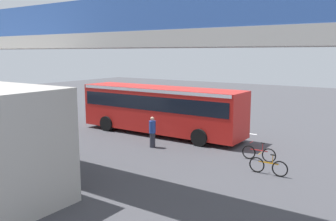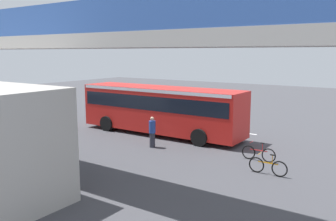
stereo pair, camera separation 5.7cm
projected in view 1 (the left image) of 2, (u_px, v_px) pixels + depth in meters
ground at (166, 135)px, 23.73m from camera, size 80.00×80.00×0.00m
city_bus at (160, 106)px, 23.65m from camera, size 11.54×2.85×3.15m
bicycle_orange at (268, 166)px, 15.98m from camera, size 1.77×0.44×0.96m
bicycle_red at (259, 153)px, 18.03m from camera, size 1.77×0.44×0.96m
pedestrian at (152, 132)px, 20.49m from camera, size 0.38×0.38×1.79m
lane_dash_leftmost at (243, 133)px, 24.34m from camera, size 2.00×0.20×0.01m
lane_dash_left at (192, 126)px, 26.55m from camera, size 2.00×0.20×0.01m
lane_dash_centre at (149, 120)px, 28.76m from camera, size 2.00×0.20×0.01m
pedestrian_overpass at (46, 53)px, 15.43m from camera, size 31.23×2.60×7.17m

